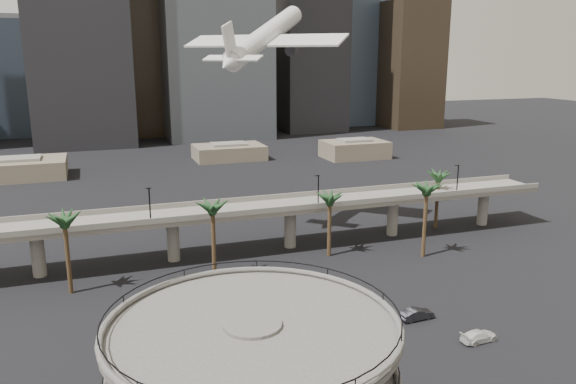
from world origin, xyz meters
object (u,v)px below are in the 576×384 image
object	(u,v)px
car_a	(329,370)
car_c	(479,336)
overpass	(233,215)
airborne_jet	(265,37)
car_b	(417,314)

from	to	relation	value
car_a	car_c	size ratio (longest dim) A/B	0.95
car_c	car_a	bearing A→B (deg)	87.97
overpass	airborne_jet	xyz separation A→B (m)	(11.69, 17.01, 31.88)
car_b	car_c	distance (m)	8.95
car_b	car_a	bearing A→B (deg)	114.35
airborne_jet	car_b	size ratio (longest dim) A/B	6.32
airborne_jet	car_a	world-z (taller)	airborne_jet
car_a	overpass	bearing A→B (deg)	-2.80
airborne_jet	car_a	distance (m)	72.49
airborne_jet	car_a	xyz separation A→B (m)	(-11.51, -60.40, -38.39)
overpass	car_b	bearing A→B (deg)	-63.33
airborne_jet	overpass	bearing A→B (deg)	-172.53
overpass	car_b	size ratio (longest dim) A/B	26.56
car_a	car_c	xyz separation A→B (m)	(21.30, 1.02, -0.09)
car_b	car_c	world-z (taller)	car_b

